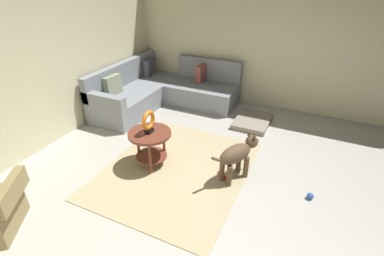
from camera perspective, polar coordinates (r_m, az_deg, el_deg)
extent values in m
cube|color=#B7B2A8|center=(3.82, 5.41, -12.82)|extent=(6.00, 6.00, 0.10)
cube|color=beige|center=(4.82, -29.30, 11.81)|extent=(6.00, 0.12, 2.70)
cube|color=beige|center=(5.82, 16.71, 16.71)|extent=(0.12, 6.00, 2.70)
cube|color=tan|center=(4.11, -3.08, -8.23)|extent=(2.30, 1.90, 0.01)
cube|color=gray|center=(5.97, -10.56, 6.20)|extent=(2.20, 0.85, 0.42)
cube|color=gray|center=(6.03, -13.76, 10.54)|extent=(2.20, 0.14, 0.46)
cube|color=gray|center=(6.00, 2.09, 6.79)|extent=(0.85, 1.40, 0.42)
cube|color=gray|center=(6.16, 3.51, 11.71)|extent=(0.14, 1.40, 0.46)
cube|color=gray|center=(5.13, -17.34, 5.29)|extent=(0.16, 0.85, 0.22)
cube|color=#4C4C56|center=(6.53, -8.58, 11.93)|extent=(0.40, 0.22, 0.39)
cube|color=gray|center=(5.59, -15.57, 8.20)|extent=(0.39, 0.16, 0.39)
cube|color=#994C47|center=(6.08, 2.06, 10.92)|extent=(0.39, 0.16, 0.38)
cube|color=olive|center=(3.52, -32.58, -10.64)|extent=(0.56, 0.41, 0.22)
cylinder|color=brown|center=(3.96, -8.51, -1.12)|extent=(0.60, 0.60, 0.04)
cylinder|color=brown|center=(4.16, -8.14, -5.53)|extent=(0.45, 0.45, 0.02)
cylinder|color=brown|center=(4.21, -10.72, -3.66)|extent=(0.04, 0.04, 0.50)
cylinder|color=brown|center=(3.92, -8.37, -6.12)|extent=(0.04, 0.04, 0.50)
cylinder|color=brown|center=(4.18, -5.62, -3.47)|extent=(0.04, 0.04, 0.50)
cube|color=black|center=(3.94, -8.56, -0.56)|extent=(0.12, 0.08, 0.05)
torus|color=orange|center=(3.86, -8.74, 1.54)|extent=(0.28, 0.06, 0.28)
cube|color=gray|center=(5.37, 12.06, 1.36)|extent=(0.80, 0.60, 0.09)
cylinder|color=brown|center=(4.02, 9.32, -6.81)|extent=(0.07, 0.07, 0.32)
cylinder|color=brown|center=(3.95, 10.78, -7.73)|extent=(0.07, 0.07, 0.32)
cylinder|color=brown|center=(3.84, 6.02, -8.53)|extent=(0.07, 0.07, 0.32)
cylinder|color=brown|center=(3.76, 7.49, -9.55)|extent=(0.07, 0.07, 0.32)
ellipsoid|color=brown|center=(3.75, 8.70, -5.16)|extent=(0.56, 0.43, 0.24)
sphere|color=brown|center=(3.90, 11.90, -2.72)|extent=(0.17, 0.17, 0.17)
ellipsoid|color=brown|center=(3.96, 12.61, -2.61)|extent=(0.14, 0.12, 0.07)
cone|color=brown|center=(3.86, 11.48, -1.05)|extent=(0.06, 0.06, 0.07)
cone|color=brown|center=(3.81, 12.47, -1.59)|extent=(0.06, 0.06, 0.07)
cylinder|color=brown|center=(3.54, 5.19, -6.39)|extent=(0.19, 0.12, 0.16)
sphere|color=blue|center=(3.91, 22.64, -12.49)|extent=(0.08, 0.08, 0.08)
cylinder|color=red|center=(3.97, 6.21, -9.54)|extent=(0.15, 0.19, 0.05)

